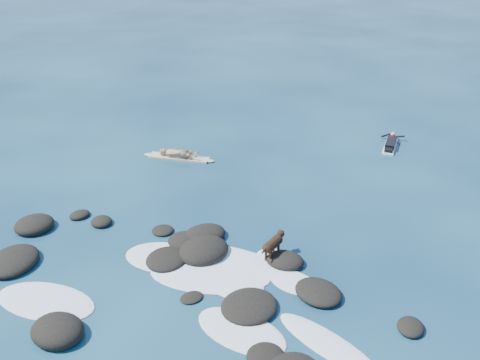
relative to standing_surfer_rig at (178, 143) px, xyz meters
The scene contains 6 objects.
ground 7.44m from the standing_surfer_rig, 54.48° to the right, with size 160.00×160.00×0.00m, color #0A2642.
reef_rocks 8.91m from the standing_surfer_rig, 54.54° to the right, with size 13.25×7.01×0.62m.
breaking_foam 8.40m from the standing_surfer_rig, 57.36° to the right, with size 15.13×6.39×0.12m.
standing_surfer_rig is the anchor object (origin of this frame).
paddling_surfer_rig 9.51m from the standing_surfer_rig, 38.57° to the left, with size 1.09×2.40×0.41m.
dog 8.23m from the standing_surfer_rig, 33.68° to the right, with size 0.37×1.28×0.81m.
Camera 1 is at (8.45, -10.67, 9.32)m, focal length 40.00 mm.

